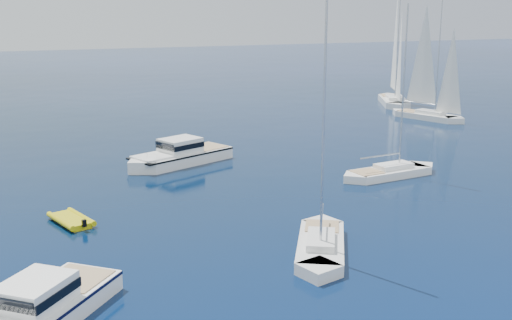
{
  "coord_description": "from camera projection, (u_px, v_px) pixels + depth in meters",
  "views": [
    {
      "loc": [
        -17.04,
        -16.67,
        13.39
      ],
      "look_at": [
        1.46,
        25.74,
        2.2
      ],
      "focal_mm": 44.26,
      "sensor_mm": 36.0,
      "label": 1
    }
  ],
  "objects": [
    {
      "name": "motor_cruiser_centre",
      "position": [
        179.0,
        164.0,
        55.53
      ],
      "size": [
        11.55,
        7.29,
        2.91
      ],
      "primitive_type": null,
      "rotation": [
        0.0,
        0.0,
        1.95
      ],
      "color": "white",
      "rests_on": "ground"
    },
    {
      "name": "sailboat_fore",
      "position": [
        321.0,
        251.0,
        35.61
      ],
      "size": [
        7.22,
        9.73,
        14.42
      ],
      "primitive_type": null,
      "rotation": [
        0.0,
        0.0,
        2.6
      ],
      "color": "silver",
      "rests_on": "ground"
    },
    {
      "name": "sailboat_centre",
      "position": [
        390.0,
        176.0,
        51.45
      ],
      "size": [
        9.88,
        3.37,
        14.25
      ],
      "primitive_type": null,
      "rotation": [
        0.0,
        0.0,
        4.8
      ],
      "color": "white",
      "rests_on": "ground"
    },
    {
      "name": "sailboat_sails_r",
      "position": [
        427.0,
        119.0,
        78.05
      ],
      "size": [
        6.05,
        11.0,
        15.68
      ],
      "primitive_type": null,
      "rotation": [
        0.0,
        0.0,
        3.47
      ],
      "color": "silver",
      "rests_on": "ground"
    },
    {
      "name": "sailboat_sails_far",
      "position": [
        393.0,
        104.0,
        89.98
      ],
      "size": [
        8.83,
        12.91,
        18.82
      ],
      "primitive_type": null,
      "rotation": [
        0.0,
        0.0,
        2.67
      ],
      "color": "white",
      "rests_on": "ground"
    },
    {
      "name": "tender_yellow",
      "position": [
        71.0,
        223.0,
        40.25
      ],
      "size": [
        3.11,
        4.32,
        0.95
      ],
      "primitive_type": null,
      "rotation": [
        0.0,
        0.0,
        0.28
      ],
      "color": "#C0B60B",
      "rests_on": "ground"
    }
  ]
}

